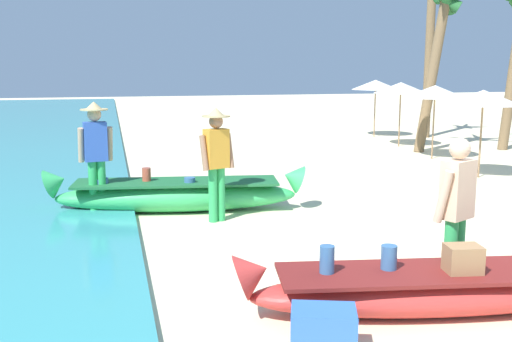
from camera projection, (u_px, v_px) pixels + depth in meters
The scene contains 12 objects.
ground_plane at pixel (457, 276), 7.27m from camera, with size 80.00×80.00×0.00m, color beige.
boat_red_foreground at pixel (435, 288), 6.18m from camera, with size 4.12×1.33×0.74m.
boat_green_midground at pixel (176, 194), 10.41m from camera, with size 4.40×1.38×0.83m.
person_vendor_hatted at pixel (216, 156), 9.61m from camera, with size 0.59×0.44×1.80m.
person_tourist_customer at pixel (456, 208), 6.49m from camera, with size 0.58×0.43×1.72m.
person_vendor_assistant at pixel (96, 150), 10.00m from camera, with size 0.57×0.44×1.87m.
parasol_row_0 at pixel (483, 97), 13.19m from camera, with size 1.60×1.60×1.91m.
parasol_row_1 at pixel (435, 92), 15.81m from camera, with size 1.60×1.60×1.91m.
parasol_row_2 at pixel (401, 88), 18.15m from camera, with size 1.60×1.60×1.91m.
parasol_row_3 at pixel (376, 85), 20.58m from camera, with size 1.60×1.60×1.91m.
palm_tree_leaning_seaward at pixel (446, 8), 16.77m from camera, with size 2.73×2.71×5.01m.
cooler_box at pixel (323, 333), 5.24m from camera, with size 0.55×0.39×0.44m, color blue.
Camera 1 is at (-3.93, -6.20, 2.50)m, focal length 43.22 mm.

